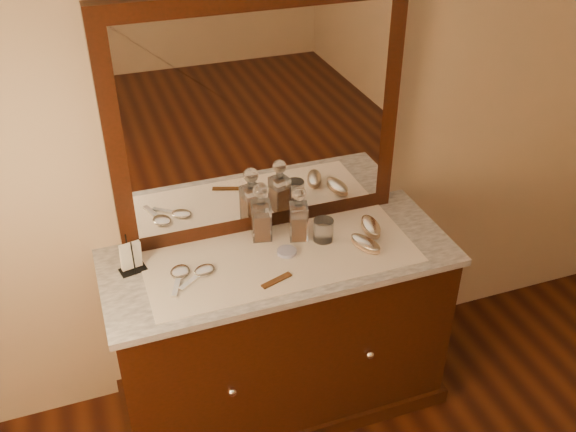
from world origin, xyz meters
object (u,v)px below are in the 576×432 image
at_px(comb, 277,280).
at_px(brush_near, 365,244).
at_px(decanter_left, 261,217).
at_px(hand_mirror_inner, 202,272).
at_px(dresser_cabinet, 280,334).
at_px(pin_dish, 287,252).
at_px(mirror_frame, 259,118).
at_px(hand_mirror_outer, 179,274).
at_px(napkin_rack, 131,258).
at_px(decanter_right, 298,218).
at_px(brush_far, 371,227).

relative_size(comb, brush_near, 0.80).
distance_m(decanter_left, hand_mirror_inner, 0.35).
xyz_separation_m(dresser_cabinet, hand_mirror_inner, (-0.33, -0.02, 0.45)).
bearing_deg(pin_dish, brush_near, -13.48).
height_order(mirror_frame, decanter_left, mirror_frame).
bearing_deg(decanter_left, hand_mirror_outer, -159.41).
bearing_deg(napkin_rack, decanter_right, -1.08).
bearing_deg(decanter_left, napkin_rack, -175.83).
relative_size(mirror_frame, comb, 8.97).
bearing_deg(decanter_left, hand_mirror_inner, -151.59).
relative_size(comb, hand_mirror_outer, 0.67).
height_order(decanter_left, decanter_right, decanter_left).
height_order(dresser_cabinet, brush_near, brush_near).
xyz_separation_m(decanter_left, decanter_right, (0.15, -0.05, -0.01)).
bearing_deg(decanter_left, brush_near, -30.00).
distance_m(mirror_frame, decanter_left, 0.41).
relative_size(pin_dish, hand_mirror_outer, 0.40).
relative_size(napkin_rack, decanter_left, 0.58).
distance_m(dresser_cabinet, comb, 0.48).
xyz_separation_m(mirror_frame, comb, (-0.07, -0.41, -0.49)).
xyz_separation_m(mirror_frame, hand_mirror_inner, (-0.33, -0.27, -0.49)).
bearing_deg(comb, dresser_cabinet, 48.06).
bearing_deg(hand_mirror_outer, dresser_cabinet, 0.74).
relative_size(napkin_rack, brush_near, 0.92).
bearing_deg(comb, decanter_left, 64.17).
bearing_deg(hand_mirror_inner, mirror_frame, 39.06).
height_order(decanter_right, brush_far, decanter_right).
distance_m(dresser_cabinet, brush_near, 0.59).
xyz_separation_m(pin_dish, hand_mirror_outer, (-0.44, -0.00, 0.00)).
distance_m(dresser_cabinet, mirror_frame, 0.97).
xyz_separation_m(dresser_cabinet, napkin_rack, (-0.58, 0.10, 0.50)).
height_order(napkin_rack, hand_mirror_inner, napkin_rack).
xyz_separation_m(decanter_left, brush_far, (0.45, -0.11, -0.08)).
height_order(decanter_left, brush_far, decanter_left).
height_order(comb, brush_near, brush_near).
bearing_deg(decanter_left, decanter_right, -20.02).
relative_size(mirror_frame, napkin_rack, 7.84).
xyz_separation_m(comb, napkin_rack, (-0.51, 0.26, 0.05)).
xyz_separation_m(comb, hand_mirror_outer, (-0.35, 0.16, 0.00)).
bearing_deg(pin_dish, decanter_right, 46.94).
bearing_deg(pin_dish, hand_mirror_outer, -179.88).
relative_size(comb, hand_mirror_inner, 0.75).
relative_size(pin_dish, hand_mirror_inner, 0.45).
bearing_deg(mirror_frame, pin_dish, -83.36).
bearing_deg(hand_mirror_inner, comb, -28.36).
relative_size(dresser_cabinet, mirror_frame, 1.17).
xyz_separation_m(dresser_cabinet, hand_mirror_outer, (-0.41, -0.01, 0.45)).
height_order(mirror_frame, brush_near, mirror_frame).
xyz_separation_m(dresser_cabinet, comb, (-0.07, -0.16, 0.45)).
height_order(mirror_frame, decanter_right, mirror_frame).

